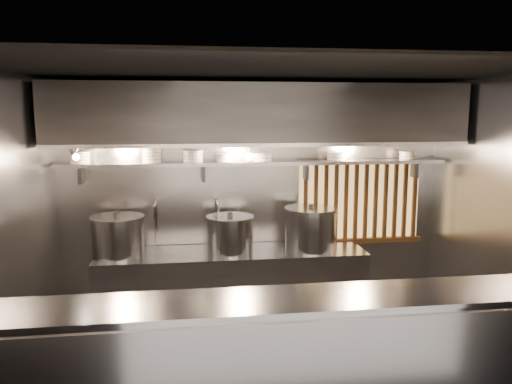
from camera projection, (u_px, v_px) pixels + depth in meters
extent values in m
plane|color=black|center=(275.00, 375.00, 4.69)|extent=(4.50, 4.50, 0.00)
plane|color=black|center=(277.00, 71.00, 4.26)|extent=(4.50, 4.50, 0.00)
plane|color=gray|center=(254.00, 201.00, 5.94)|extent=(4.50, 0.00, 4.50)
plane|color=gray|center=(12.00, 239.00, 4.17)|extent=(0.00, 3.00, 3.00)
plane|color=gray|center=(507.00, 223.00, 4.78)|extent=(0.00, 3.00, 3.00)
cube|color=#99999E|center=(298.00, 372.00, 3.68)|extent=(4.50, 0.50, 1.10)
cube|color=#99999E|center=(299.00, 299.00, 3.59)|extent=(4.50, 0.56, 0.03)
cube|color=#99999E|center=(232.00, 290.00, 5.69)|extent=(3.00, 0.70, 0.90)
cube|color=#99999E|center=(256.00, 163.00, 5.69)|extent=(4.40, 0.34, 0.04)
cube|color=#2D2D30|center=(259.00, 115.00, 5.39)|extent=(4.40, 0.80, 0.65)
cube|color=#99999E|center=(264.00, 145.00, 5.05)|extent=(4.40, 0.03, 0.04)
cube|color=#E9BB69|center=(359.00, 201.00, 6.10)|extent=(1.50, 0.02, 0.92)
cube|color=brown|center=(362.00, 161.00, 5.98)|extent=(1.56, 0.06, 0.06)
cube|color=brown|center=(359.00, 241.00, 6.13)|extent=(1.56, 0.06, 0.06)
cube|color=brown|center=(306.00, 203.00, 5.96)|extent=(0.04, 0.04, 0.92)
cube|color=brown|center=(316.00, 203.00, 5.98)|extent=(0.04, 0.04, 0.92)
cube|color=brown|center=(326.00, 202.00, 5.99)|extent=(0.04, 0.04, 0.92)
cube|color=brown|center=(336.00, 202.00, 6.01)|extent=(0.04, 0.04, 0.92)
cube|color=brown|center=(346.00, 202.00, 6.03)|extent=(0.04, 0.04, 0.92)
cube|color=brown|center=(356.00, 202.00, 6.04)|extent=(0.04, 0.04, 0.92)
cube|color=brown|center=(366.00, 201.00, 6.06)|extent=(0.04, 0.04, 0.92)
cube|color=brown|center=(376.00, 201.00, 6.08)|extent=(0.04, 0.04, 0.92)
cube|color=brown|center=(385.00, 201.00, 6.09)|extent=(0.04, 0.04, 0.92)
cube|color=brown|center=(395.00, 201.00, 6.11)|extent=(0.04, 0.04, 0.92)
cube|color=brown|center=(405.00, 200.00, 6.13)|extent=(0.04, 0.04, 0.92)
cube|color=brown|center=(414.00, 200.00, 6.14)|extent=(0.05, 0.04, 0.92)
cylinder|color=silver|center=(156.00, 222.00, 5.77)|extent=(0.03, 0.03, 0.48)
sphere|color=silver|center=(156.00, 202.00, 5.73)|extent=(0.04, 0.04, 0.04)
cylinder|color=silver|center=(155.00, 204.00, 5.61)|extent=(0.03, 0.26, 0.03)
sphere|color=silver|center=(154.00, 206.00, 5.48)|extent=(0.04, 0.04, 0.04)
cylinder|color=silver|center=(154.00, 212.00, 5.49)|extent=(0.03, 0.03, 0.14)
cylinder|color=silver|center=(217.00, 221.00, 5.87)|extent=(0.03, 0.03, 0.48)
sphere|color=silver|center=(217.00, 201.00, 5.83)|extent=(0.04, 0.04, 0.04)
cylinder|color=silver|center=(217.00, 203.00, 5.70)|extent=(0.03, 0.26, 0.03)
sphere|color=silver|center=(218.00, 205.00, 5.57)|extent=(0.04, 0.04, 0.04)
cylinder|color=silver|center=(218.00, 211.00, 5.59)|extent=(0.03, 0.03, 0.14)
cone|color=#99999E|center=(73.00, 151.00, 4.95)|extent=(0.25, 0.27, 0.20)
sphere|color=#FFE0B2|center=(76.00, 157.00, 4.94)|extent=(0.07, 0.07, 0.07)
cylinder|color=#2D2D30|center=(75.00, 142.00, 5.03)|extent=(0.02, 0.22, 0.02)
cylinder|color=#2D2D30|center=(249.00, 150.00, 5.54)|extent=(0.01, 0.01, 0.12)
sphere|color=#FFE0B2|center=(249.00, 157.00, 5.55)|extent=(0.09, 0.09, 0.09)
cylinder|color=#99999E|center=(118.00, 238.00, 5.41)|extent=(0.66, 0.66, 0.41)
cylinder|color=#99999E|center=(117.00, 218.00, 5.38)|extent=(0.70, 0.70, 0.03)
cylinder|color=#2D2D30|center=(117.00, 214.00, 5.37)|extent=(0.06, 0.06, 0.04)
cylinder|color=#99999E|center=(230.00, 236.00, 5.56)|extent=(0.53, 0.53, 0.38)
cylinder|color=#99999E|center=(230.00, 217.00, 5.52)|extent=(0.56, 0.56, 0.03)
cylinder|color=#2D2D30|center=(230.00, 214.00, 5.52)|extent=(0.06, 0.06, 0.04)
cylinder|color=#99999E|center=(311.00, 230.00, 5.68)|extent=(0.70, 0.70, 0.45)
cylinder|color=#99999E|center=(311.00, 209.00, 5.64)|extent=(0.74, 0.74, 0.03)
cylinder|color=#2D2D30|center=(311.00, 206.00, 5.64)|extent=(0.06, 0.06, 0.04)
cylinder|color=silver|center=(80.00, 162.00, 5.43)|extent=(0.21, 0.21, 0.03)
cylinder|color=silver|center=(80.00, 158.00, 5.42)|extent=(0.21, 0.21, 0.03)
cylinder|color=silver|center=(80.00, 155.00, 5.41)|extent=(0.21, 0.21, 0.03)
cylinder|color=silver|center=(80.00, 152.00, 5.41)|extent=(0.22, 0.22, 0.01)
cylinder|color=silver|center=(152.00, 161.00, 5.53)|extent=(0.21, 0.21, 0.03)
cylinder|color=silver|center=(152.00, 157.00, 5.52)|extent=(0.21, 0.21, 0.03)
cylinder|color=silver|center=(152.00, 154.00, 5.52)|extent=(0.21, 0.21, 0.03)
cylinder|color=silver|center=(152.00, 150.00, 5.51)|extent=(0.21, 0.21, 0.03)
cylinder|color=silver|center=(152.00, 148.00, 5.51)|extent=(0.23, 0.23, 0.01)
cylinder|color=silver|center=(193.00, 160.00, 5.59)|extent=(0.22, 0.22, 0.03)
cylinder|color=silver|center=(193.00, 157.00, 5.58)|extent=(0.22, 0.22, 0.03)
cylinder|color=silver|center=(193.00, 153.00, 5.58)|extent=(0.22, 0.22, 0.03)
cylinder|color=silver|center=(193.00, 151.00, 5.57)|extent=(0.24, 0.24, 0.01)
cylinder|color=silver|center=(225.00, 160.00, 5.64)|extent=(0.18, 0.18, 0.03)
cylinder|color=silver|center=(225.00, 156.00, 5.63)|extent=(0.18, 0.18, 0.03)
cylinder|color=silver|center=(225.00, 154.00, 5.63)|extent=(0.20, 0.20, 0.01)
cylinder|color=silver|center=(262.00, 159.00, 5.69)|extent=(0.23, 0.23, 0.03)
cylinder|color=silver|center=(262.00, 156.00, 5.69)|extent=(0.23, 0.23, 0.03)
cylinder|color=silver|center=(262.00, 154.00, 5.68)|extent=(0.24, 0.24, 0.01)
cylinder|color=silver|center=(337.00, 158.00, 5.81)|extent=(0.22, 0.22, 0.03)
cylinder|color=silver|center=(337.00, 155.00, 5.81)|extent=(0.22, 0.22, 0.03)
cylinder|color=silver|center=(337.00, 153.00, 5.80)|extent=(0.24, 0.24, 0.01)
cylinder|color=silver|center=(407.00, 157.00, 5.93)|extent=(0.18, 0.18, 0.03)
cylinder|color=silver|center=(407.00, 154.00, 5.92)|extent=(0.18, 0.18, 0.03)
cylinder|color=silver|center=(407.00, 152.00, 5.92)|extent=(0.20, 0.20, 0.01)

